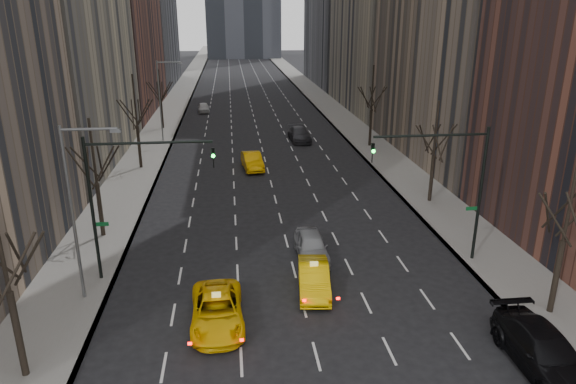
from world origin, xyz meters
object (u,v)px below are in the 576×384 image
object	(u,v)px
taxi_sedan	(314,278)
silver_sedan_ahead	(311,246)
parked_suv_black	(543,351)
taxi_suv	(217,310)

from	to	relation	value
taxi_sedan	silver_sedan_ahead	bearing A→B (deg)	88.91
silver_sedan_ahead	parked_suv_black	bearing A→B (deg)	-54.13
taxi_suv	taxi_sedan	distance (m)	5.66
taxi_sedan	silver_sedan_ahead	world-z (taller)	silver_sedan_ahead
taxi_suv	parked_suv_black	world-z (taller)	parked_suv_black
taxi_suv	taxi_sedan	xyz separation A→B (m)	(5.05, 2.55, 0.01)
taxi_sedan	parked_suv_black	size ratio (longest dim) A/B	0.78
taxi_suv	parked_suv_black	bearing A→B (deg)	-21.25
parked_suv_black	silver_sedan_ahead	bearing A→B (deg)	125.57
taxi_sedan	silver_sedan_ahead	distance (m)	3.94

